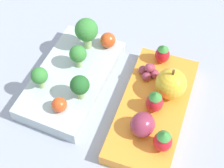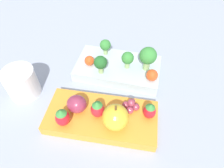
{
  "view_description": "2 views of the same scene",
  "coord_description": "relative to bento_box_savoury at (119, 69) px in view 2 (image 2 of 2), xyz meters",
  "views": [
    {
      "loc": [
        -0.33,
        -0.15,
        0.53
      ],
      "look_at": [
        0.0,
        0.0,
        0.04
      ],
      "focal_mm": 60.0,
      "sensor_mm": 36.0,
      "label": 1
    },
    {
      "loc": [
        0.08,
        -0.28,
        0.37
      ],
      "look_at": [
        0.0,
        0.0,
        0.04
      ],
      "focal_mm": 32.0,
      "sensor_mm": 36.0,
      "label": 2
    }
  ],
  "objects": [
    {
      "name": "grape_cluster",
      "position": [
        0.05,
        -0.12,
        0.02
      ],
      "size": [
        0.04,
        0.04,
        0.03
      ],
      "color": "#93384C",
      "rests_on": "bento_box_fruit"
    },
    {
      "name": "ground_plane",
      "position": [
        -0.0,
        -0.08,
        -0.01
      ],
      "size": [
        4.0,
        4.0,
        0.0
      ],
      "primitive_type": "plane",
      "color": "#939EB2"
    },
    {
      "name": "drinking_cup",
      "position": [
        -0.2,
        -0.12,
        0.02
      ],
      "size": [
        0.07,
        0.07,
        0.07
      ],
      "color": "white",
      "rests_on": "ground_plane"
    },
    {
      "name": "broccoli_floret_2",
      "position": [
        0.02,
        -0.0,
        0.04
      ],
      "size": [
        0.03,
        0.03,
        0.05
      ],
      "color": "#93B770",
      "rests_on": "bento_box_savoury"
    },
    {
      "name": "bento_box_fruit",
      "position": [
        -0.0,
        -0.15,
        -0.0
      ],
      "size": [
        0.24,
        0.12,
        0.02
      ],
      "color": "orange",
      "rests_on": "ground_plane"
    },
    {
      "name": "broccoli_floret_1",
      "position": [
        -0.05,
        0.03,
        0.04
      ],
      "size": [
        0.03,
        0.03,
        0.04
      ],
      "color": "#93B770",
      "rests_on": "bento_box_savoury"
    },
    {
      "name": "broccoli_floret_3",
      "position": [
        -0.04,
        -0.04,
        0.04
      ],
      "size": [
        0.03,
        0.03,
        0.05
      ],
      "color": "#93B770",
      "rests_on": "bento_box_savoury"
    },
    {
      "name": "bento_box_savoury",
      "position": [
        0.0,
        0.0,
        0.0
      ],
      "size": [
        0.21,
        0.12,
        0.03
      ],
      "color": "silver",
      "rests_on": "ground_plane"
    },
    {
      "name": "cherry_tomato_0",
      "position": [
        -0.07,
        -0.02,
        0.03
      ],
      "size": [
        0.02,
        0.02,
        0.02
      ],
      "color": "#DB4C1E",
      "rests_on": "bento_box_savoury"
    },
    {
      "name": "strawberry_0",
      "position": [
        0.09,
        -0.13,
        0.03
      ],
      "size": [
        0.03,
        0.03,
        0.04
      ],
      "color": "red",
      "rests_on": "bento_box_fruit"
    },
    {
      "name": "strawberry_1",
      "position": [
        -0.01,
        -0.15,
        0.03
      ],
      "size": [
        0.03,
        0.03,
        0.04
      ],
      "color": "red",
      "rests_on": "bento_box_fruit"
    },
    {
      "name": "strawberry_2",
      "position": [
        -0.07,
        -0.19,
        0.03
      ],
      "size": [
        0.03,
        0.03,
        0.04
      ],
      "color": "red",
      "rests_on": "bento_box_fruit"
    },
    {
      "name": "cherry_tomato_1",
      "position": [
        0.08,
        -0.03,
        0.03
      ],
      "size": [
        0.03,
        0.03,
        0.03
      ],
      "color": "#DB4C1E",
      "rests_on": "bento_box_savoury"
    },
    {
      "name": "broccoli_floret_0",
      "position": [
        0.07,
        0.0,
        0.05
      ],
      "size": [
        0.04,
        0.04,
        0.06
      ],
      "color": "#93B770",
      "rests_on": "bento_box_savoury"
    },
    {
      "name": "apple",
      "position": [
        0.03,
        -0.17,
        0.04
      ],
      "size": [
        0.05,
        0.05,
        0.06
      ],
      "color": "gold",
      "rests_on": "bento_box_fruit"
    },
    {
      "name": "plum",
      "position": [
        -0.06,
        -0.15,
        0.03
      ],
      "size": [
        0.04,
        0.04,
        0.04
      ],
      "color": "#892D47",
      "rests_on": "bento_box_fruit"
    }
  ]
}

